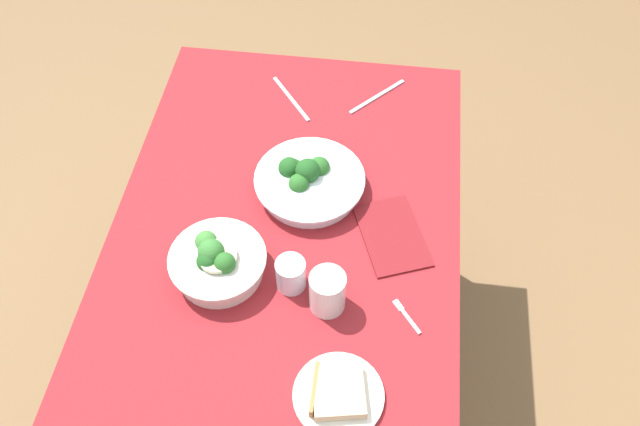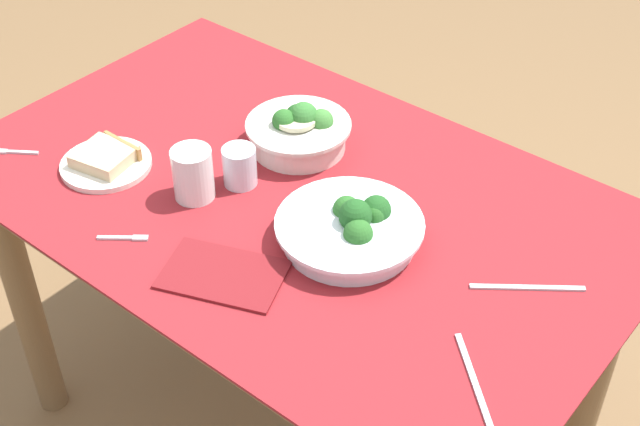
# 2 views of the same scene
# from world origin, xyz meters

# --- Properties ---
(ground_plane) EXTENTS (6.00, 6.00, 0.00)m
(ground_plane) POSITION_xyz_m (0.00, 0.00, 0.00)
(ground_plane) COLOR brown
(dining_table) EXTENTS (1.33, 0.82, 0.77)m
(dining_table) POSITION_xyz_m (0.00, 0.00, 0.64)
(dining_table) COLOR maroon
(dining_table) RESTS_ON ground_plane
(broccoli_bowl_far) EXTENTS (0.27, 0.27, 0.09)m
(broccoli_bowl_far) POSITION_xyz_m (-0.17, 0.04, 0.80)
(broccoli_bowl_far) COLOR white
(broccoli_bowl_far) RESTS_ON dining_table
(broccoli_bowl_near) EXTENTS (0.22, 0.22, 0.10)m
(broccoli_bowl_near) POSITION_xyz_m (0.09, -0.13, 0.81)
(broccoli_bowl_near) COLOR silver
(broccoli_bowl_near) RESTS_ON dining_table
(bread_side_plate) EXTENTS (0.18, 0.18, 0.04)m
(bread_side_plate) POSITION_xyz_m (0.35, 0.17, 0.79)
(bread_side_plate) COLOR silver
(bread_side_plate) RESTS_ON dining_table
(water_glass_center) EXTENTS (0.08, 0.08, 0.10)m
(water_glass_center) POSITION_xyz_m (0.14, 0.12, 0.83)
(water_glass_center) COLOR silver
(water_glass_center) RESTS_ON dining_table
(water_glass_side) EXTENTS (0.07, 0.07, 0.08)m
(water_glass_side) POSITION_xyz_m (0.10, 0.04, 0.81)
(water_glass_side) COLOR silver
(water_glass_side) RESTS_ON dining_table
(fork_by_near_bowl) EXTENTS (0.08, 0.07, 0.00)m
(fork_by_near_bowl) POSITION_xyz_m (0.15, 0.29, 0.78)
(fork_by_near_bowl) COLOR #B7B7BC
(fork_by_near_bowl) RESTS_ON dining_table
(table_knife_left) EXTENTS (0.16, 0.13, 0.00)m
(table_knife_left) POSITION_xyz_m (-0.48, -0.05, 0.78)
(table_knife_left) COLOR #B7B7BC
(table_knife_left) RESTS_ON dining_table
(table_knife_right) EXTENTS (0.15, 0.14, 0.00)m
(table_knife_right) POSITION_xyz_m (-0.52, 0.18, 0.78)
(table_knife_right) COLOR #B7B7BC
(table_knife_right) RESTS_ON dining_table
(napkin_folded_upper) EXTENTS (0.24, 0.20, 0.01)m
(napkin_folded_upper) POSITION_xyz_m (-0.06, 0.25, 0.78)
(napkin_folded_upper) COLOR maroon
(napkin_folded_upper) RESTS_ON dining_table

